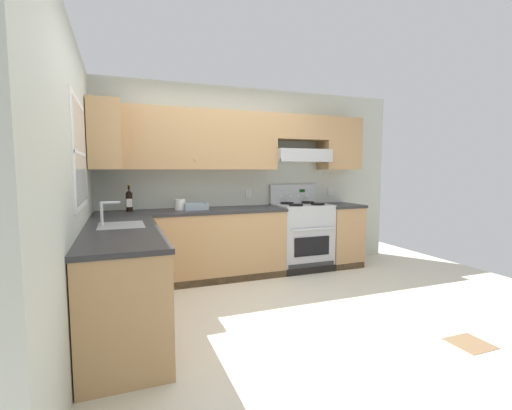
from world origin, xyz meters
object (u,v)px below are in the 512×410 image
wine_bottle (129,200)px  paper_towel_roll (180,205)px  bowl (196,207)px  stove (302,235)px

wine_bottle → paper_towel_roll: 0.61m
bowl → paper_towel_roll: paper_towel_roll is taller
wine_bottle → bowl: 0.81m
paper_towel_roll → bowl: bearing=-6.4°
wine_bottle → stove: bearing=-2.4°
stove → paper_towel_roll: size_ratio=8.81×
wine_bottle → bowl: wine_bottle is taller
stove → paper_towel_roll: (-1.71, 0.04, 0.50)m
stove → wine_bottle: 2.39m
wine_bottle → bowl: bearing=-5.5°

